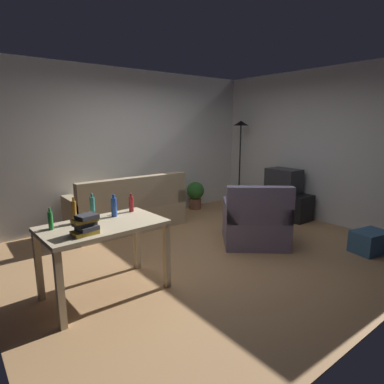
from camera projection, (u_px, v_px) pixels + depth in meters
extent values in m
cube|color=tan|center=(208.00, 252.00, 4.47)|extent=(5.20, 4.40, 0.02)
cube|color=white|center=(131.00, 146.00, 5.88)|extent=(5.20, 0.10, 2.70)
cube|color=silver|center=(319.00, 146.00, 5.75)|extent=(0.10, 4.40, 2.70)
cube|color=tan|center=(127.00, 216.00, 5.45)|extent=(1.88, 0.84, 0.40)
cube|color=tan|center=(135.00, 193.00, 5.09)|extent=(1.88, 0.16, 0.52)
cube|color=tan|center=(169.00, 192.00, 5.90)|extent=(0.16, 0.84, 0.22)
cube|color=tan|center=(75.00, 207.00, 4.87)|extent=(0.16, 0.84, 0.22)
cube|color=black|center=(282.00, 204.00, 6.12)|extent=(0.44, 1.10, 0.48)
cube|color=#2D2D33|center=(283.00, 180.00, 6.02)|extent=(0.40, 0.60, 0.44)
cube|color=black|center=(290.00, 179.00, 6.14)|extent=(0.01, 0.52, 0.36)
cylinder|color=black|center=(238.00, 204.00, 7.04)|extent=(0.26, 0.26, 0.03)
cylinder|color=black|center=(240.00, 165.00, 6.87)|extent=(0.03, 0.03, 1.68)
cone|color=black|center=(241.00, 123.00, 6.68)|extent=(0.32, 0.32, 0.10)
cube|color=#C6B28E|center=(103.00, 226.00, 3.22)|extent=(1.23, 0.76, 0.04)
cube|color=tan|center=(60.00, 290.00, 2.71)|extent=(0.06, 0.06, 0.72)
cube|color=tan|center=(167.00, 256.00, 3.42)|extent=(0.06, 0.06, 0.72)
cube|color=tan|center=(39.00, 266.00, 3.17)|extent=(0.06, 0.06, 0.72)
cube|color=tan|center=(137.00, 240.00, 3.88)|extent=(0.06, 0.06, 0.72)
cylinder|color=brown|center=(195.00, 204.00, 6.68)|extent=(0.24, 0.24, 0.22)
sphere|color=#2D6B28|center=(195.00, 191.00, 6.62)|extent=(0.36, 0.36, 0.36)
cube|color=gray|center=(254.00, 230.00, 4.76)|extent=(1.23, 1.22, 0.40)
cube|color=slate|center=(260.00, 205.00, 4.34)|extent=(0.79, 0.70, 0.52)
cube|color=gray|center=(281.00, 210.00, 4.69)|extent=(0.66, 0.75, 0.22)
cube|color=gray|center=(230.00, 209.00, 4.71)|extent=(0.66, 0.75, 0.22)
cube|color=#386084|center=(370.00, 242.00, 4.41)|extent=(0.54, 0.43, 0.30)
cylinder|color=#1E722D|center=(51.00, 221.00, 3.02)|extent=(0.04, 0.04, 0.17)
cylinder|color=#1E722D|center=(50.00, 210.00, 2.99)|extent=(0.02, 0.02, 0.04)
cylinder|color=#9E6019|center=(74.00, 213.00, 3.18)|extent=(0.05, 0.05, 0.24)
cylinder|color=#9E6019|center=(73.00, 199.00, 3.15)|extent=(0.02, 0.02, 0.04)
cylinder|color=teal|center=(92.00, 208.00, 3.33)|extent=(0.05, 0.05, 0.24)
cylinder|color=teal|center=(92.00, 195.00, 3.30)|extent=(0.02, 0.02, 0.04)
cylinder|color=#2347A3|center=(114.00, 207.00, 3.45)|extent=(0.06, 0.06, 0.21)
cylinder|color=#2347A3|center=(113.00, 196.00, 3.42)|extent=(0.03, 0.03, 0.04)
cylinder|color=#AD2323|center=(131.00, 204.00, 3.65)|extent=(0.05, 0.05, 0.17)
cylinder|color=#AD2323|center=(131.00, 195.00, 3.62)|extent=(0.02, 0.02, 0.04)
cube|color=#B7932D|center=(85.00, 232.00, 2.90)|extent=(0.23, 0.17, 0.04)
cube|color=#333338|center=(87.00, 228.00, 2.90)|extent=(0.20, 0.19, 0.04)
cube|color=#333338|center=(85.00, 223.00, 2.91)|extent=(0.21, 0.18, 0.04)
cube|color=#B7932D|center=(85.00, 220.00, 2.88)|extent=(0.22, 0.15, 0.03)
cube|color=#333338|center=(87.00, 217.00, 2.88)|extent=(0.20, 0.18, 0.04)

